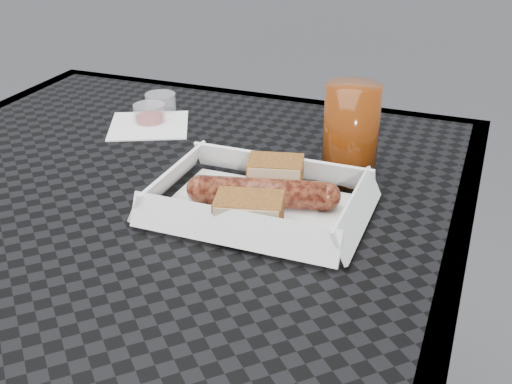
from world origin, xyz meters
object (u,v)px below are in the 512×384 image
food_tray (259,209)px  drink_glass (351,133)px  patio_table (151,235)px  bratwurst (263,193)px

food_tray → drink_glass: drink_glass is taller
patio_table → bratwurst: bratwurst is taller
patio_table → drink_glass: bearing=25.3°
patio_table → food_tray: size_ratio=3.64×
patio_table → drink_glass: 0.30m
food_tray → drink_glass: bearing=58.1°
food_tray → bratwurst: 0.02m
patio_table → drink_glass: size_ratio=6.31×
patio_table → drink_glass: drink_glass is taller
food_tray → bratwurst: size_ratio=1.23×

